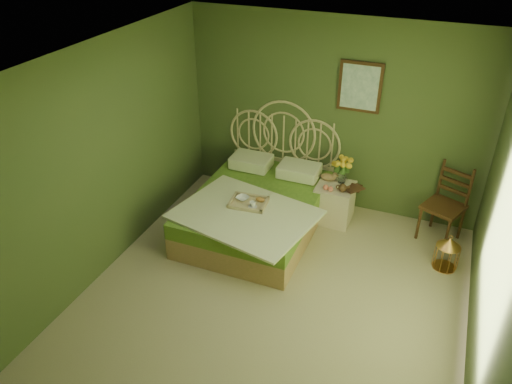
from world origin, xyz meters
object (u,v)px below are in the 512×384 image
at_px(nightstand, 335,197).
at_px(birdcage, 447,253).
at_px(chair, 445,198).
at_px(bed, 257,207).

relative_size(nightstand, birdcage, 2.30).
bearing_deg(birdcage, chair, 101.26).
bearing_deg(nightstand, birdcage, -18.75).
bearing_deg(bed, chair, 17.46).
height_order(nightstand, chair, chair).
relative_size(chair, birdcage, 2.41).
bearing_deg(nightstand, bed, -148.26).
bearing_deg(chair, nightstand, -150.62).
relative_size(bed, chair, 2.26).
bearing_deg(bed, nightstand, 31.74).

